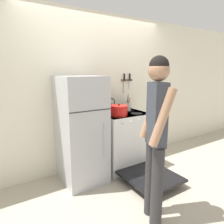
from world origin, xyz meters
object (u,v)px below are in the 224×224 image
stove_range (125,141)px  dutch_oven_pot (119,111)px  refrigerator (81,130)px  tea_kettle (111,108)px  person (156,132)px  utensil_jar (128,106)px

stove_range → dutch_oven_pot: size_ratio=4.22×
refrigerator → stove_range: refrigerator is taller
tea_kettle → person: 1.38m
refrigerator → person: (0.32, -1.19, 0.23)m
dutch_oven_pot → tea_kettle: tea_kettle is taller
refrigerator → stove_range: (0.78, -0.00, -0.31)m
person → dutch_oven_pot: bearing=6.2°
refrigerator → utensil_jar: bearing=9.6°
utensil_jar → person: person is taller
refrigerator → tea_kettle: refrigerator is taller
stove_range → tea_kettle: size_ratio=5.41×
refrigerator → utensil_jar: 1.02m
dutch_oven_pot → person: 1.14m
stove_range → dutch_oven_pot: 0.59m
stove_range → tea_kettle: 0.60m
stove_range → tea_kettle: bearing=135.0°
person → utensil_jar: bearing=-5.3°
stove_range → utensil_jar: (0.20, 0.17, 0.55)m
utensil_jar → stove_range: bearing=-139.2°
tea_kettle → stove_range: bearing=-45.0°
refrigerator → utensil_jar: refrigerator is taller
utensil_jar → dutch_oven_pot: bearing=-145.8°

